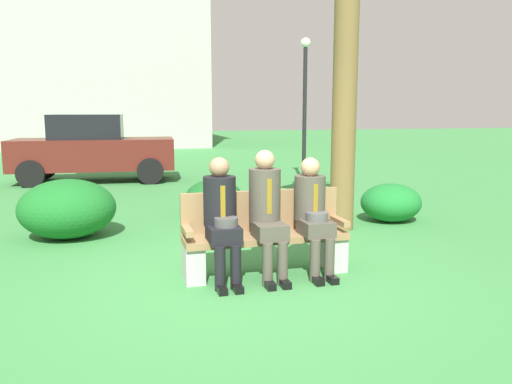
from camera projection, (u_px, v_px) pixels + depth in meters
ground_plane at (244, 283)px, 5.25m from camera, size 80.00×80.00×0.00m
park_bench at (264, 236)px, 5.51m from camera, size 1.78×0.44×0.90m
seated_man_left at (222, 214)px, 5.21m from camera, size 0.34×0.72×1.29m
seated_man_middle at (267, 207)px, 5.34m from camera, size 0.34×0.72×1.36m
seated_man_right at (313, 210)px, 5.47m from camera, size 0.34×0.72×1.27m
shrub_near_bench at (214, 198)px, 8.61m from camera, size 0.98×0.90×0.61m
shrub_mid_lawn at (391, 203)px, 8.14m from camera, size 0.98×0.90×0.61m
shrub_far_lawn at (67, 209)px, 7.07m from camera, size 1.32×1.21×0.83m
parked_car_near at (93, 148)px, 12.67m from camera, size 4.00×1.93×1.68m
street_lamp at (305, 95)px, 12.41m from camera, size 0.24×0.24×3.51m
building_backdrop at (87, 47)px, 25.61m from camera, size 11.89×8.12×9.84m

